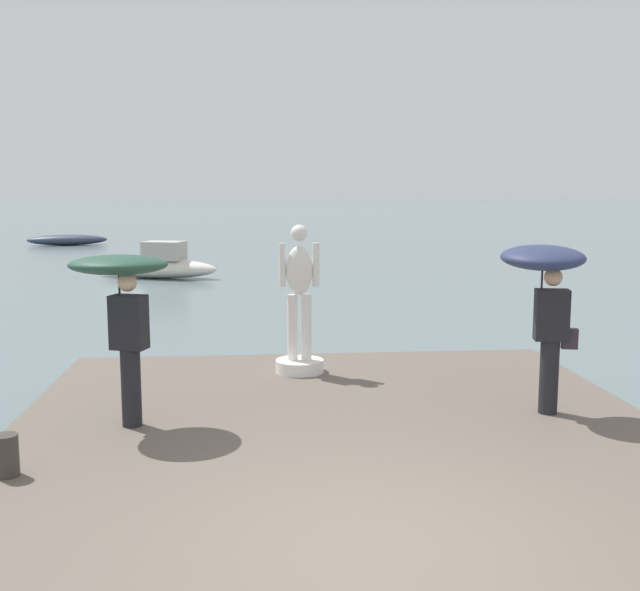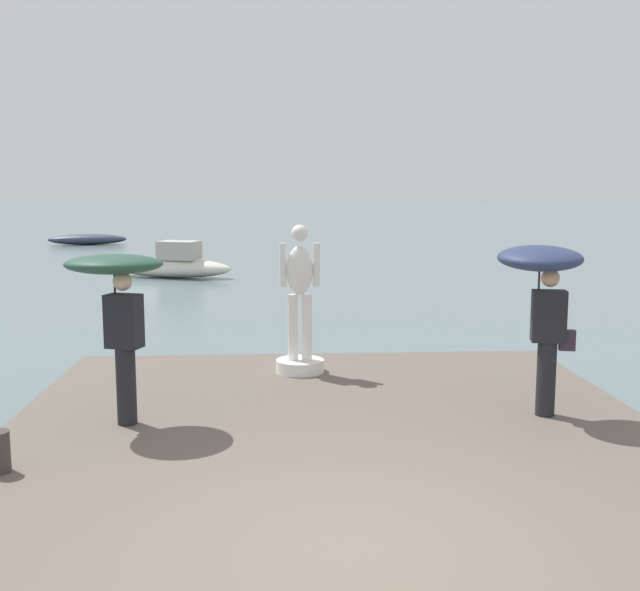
# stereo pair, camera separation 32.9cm
# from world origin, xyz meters

# --- Properties ---
(ground_plane) EXTENTS (400.00, 400.00, 0.00)m
(ground_plane) POSITION_xyz_m (0.00, 40.00, 0.00)
(ground_plane) COLOR slate
(pier) EXTENTS (7.38, 9.60, 0.40)m
(pier) POSITION_xyz_m (0.00, 1.80, 0.20)
(pier) COLOR #60564C
(pier) RESTS_ON ground
(statue_white_figure) EXTENTS (0.70, 0.70, 2.14)m
(statue_white_figure) POSITION_xyz_m (-0.28, 5.38, 1.22)
(statue_white_figure) COLOR white
(statue_white_figure) RESTS_ON pier
(onlooker_left) EXTENTS (1.36, 1.36, 1.93)m
(onlooker_left) POSITION_xyz_m (-2.38, 3.11, 1.95)
(onlooker_left) COLOR black
(onlooker_left) RESTS_ON pier
(onlooker_right) EXTENTS (1.15, 1.17, 2.02)m
(onlooker_right) POSITION_xyz_m (2.46, 3.15, 1.96)
(onlooker_right) COLOR black
(onlooker_right) RESTS_ON pier
(boat_mid) EXTENTS (4.66, 2.60, 1.28)m
(boat_mid) POSITION_xyz_m (-4.27, 20.95, 0.45)
(boat_mid) COLOR silver
(boat_mid) RESTS_ON ground
(boat_far) EXTENTS (4.40, 1.93, 0.59)m
(boat_far) POSITION_xyz_m (-11.22, 37.23, 0.30)
(boat_far) COLOR #2D384C
(boat_far) RESTS_ON ground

